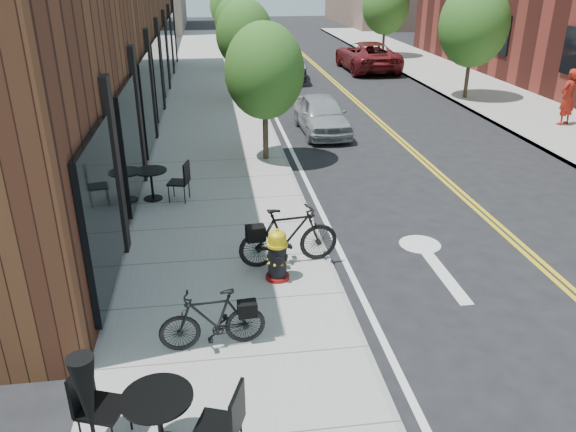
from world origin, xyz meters
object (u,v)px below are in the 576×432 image
bistro_set_c (151,180)px  parked_car_a (322,114)px  bistro_set_b (159,415)px  pedestrian (568,97)px  parked_car_far (367,56)px  parked_car_c (267,44)px  fire_hydrant (277,255)px  bicycle_right (289,236)px  patio_umbrella (89,411)px  parked_car_b (283,63)px  bicycle_left (212,319)px

bistro_set_c → parked_car_a: size_ratio=0.49×
bistro_set_b → parked_car_a: size_ratio=0.51×
bistro_set_b → pedestrian: 18.32m
parked_car_far → pedestrian: bearing=106.1°
bistro_set_b → parked_car_far: 26.99m
parked_car_c → fire_hydrant: bearing=-103.4°
bicycle_right → bistro_set_b: 4.68m
patio_umbrella → parked_car_b: bearing=78.6°
parked_car_a → pedestrian: bearing=-4.7°
patio_umbrella → parked_car_a: bearing=71.0°
bicycle_right → parked_car_a: 9.53m
parked_car_c → bistro_set_c: bearing=-110.3°
fire_hydrant → bicycle_right: size_ratio=0.52×
fire_hydrant → patio_umbrella: size_ratio=0.47×
bicycle_right → bistro_set_c: bicycle_right is taller
fire_hydrant → bicycle_left: bearing=-99.4°
bistro_set_c → patio_umbrella: 8.78m
bistro_set_c → parked_car_b: 16.59m
bistro_set_b → pedestrian: bearing=64.4°
patio_umbrella → fire_hydrant: bearing=64.0°
parked_car_far → bistro_set_b: bearing=69.3°
parked_car_a → parked_car_c: size_ratio=0.66×
parked_car_far → parked_car_a: bearing=67.4°
bistro_set_c → parked_car_b: (5.20, 15.75, 0.19)m
fire_hydrant → parked_car_b: 20.05m
parked_car_far → pedestrian: 13.02m
patio_umbrella → parked_car_c: (4.94, 31.91, -0.79)m
bistro_set_c → patio_umbrella: (0.26, -8.71, 1.01)m
bistro_set_b → patio_umbrella: 1.42m
fire_hydrant → pedestrian: size_ratio=0.50×
bistro_set_c → parked_car_a: bearing=61.8°
patio_umbrella → parked_car_a: patio_umbrella is taller
bistro_set_b → parked_car_c: size_ratio=0.34×
patio_umbrella → parked_car_a: 15.19m
bicycle_left → parked_car_far: parked_car_far is taller
bicycle_right → bistro_set_b: bearing=146.7°
bistro_set_b → parked_car_b: (4.48, 23.55, 0.16)m
parked_car_b → parked_car_c: bearing=90.0°
bistro_set_c → parked_car_a: 7.66m
bistro_set_b → pedestrian: pedestrian is taller
parked_car_b → fire_hydrant: bearing=-97.8°
fire_hydrant → bistro_set_b: bistro_set_b is taller
fire_hydrant → pedestrian: 14.53m
bicycle_right → pedestrian: size_ratio=0.98×
patio_umbrella → pedestrian: (13.49, 13.79, -0.52)m
pedestrian → bicycle_left: bearing=16.9°
bicycle_left → parked_car_c: parked_car_c is taller
bicycle_right → bistro_set_c: bearing=30.6°
bistro_set_c → parked_car_b: parked_car_b is taller
parked_car_b → parked_car_far: 5.15m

